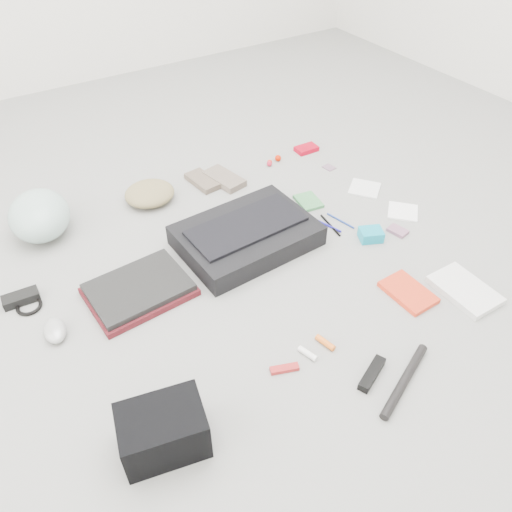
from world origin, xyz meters
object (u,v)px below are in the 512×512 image
bike_helmet (39,215)px  accordion_wallet (371,235)px  messenger_bag (247,235)px  laptop (138,287)px  book_red (408,292)px  camera_bag (163,431)px

bike_helmet → accordion_wallet: bearing=-22.0°
messenger_bag → laptop: (-0.45, -0.03, -0.01)m
laptop → book_red: laptop is taller
book_red → accordion_wallet: accordion_wallet is taller
laptop → bike_helmet: 0.55m
laptop → accordion_wallet: 0.90m
messenger_bag → accordion_wallet: bearing=-31.4°
camera_bag → accordion_wallet: (1.03, 0.36, -0.05)m
laptop → camera_bag: (-0.15, -0.55, 0.04)m
bike_helmet → book_red: size_ratio=1.58×
bike_helmet → camera_bag: 1.07m
camera_bag → book_red: size_ratio=1.20×
messenger_bag → laptop: messenger_bag is taller
camera_bag → bike_helmet: bearing=104.3°
camera_bag → accordion_wallet: 1.09m
camera_bag → book_red: camera_bag is taller
bike_helmet → book_red: (0.97, -1.01, -0.08)m
camera_bag → book_red: bearing=16.2°
laptop → bike_helmet: (-0.19, 0.52, 0.05)m
camera_bag → book_red: 0.94m
messenger_bag → camera_bag: camera_bag is taller
book_red → accordion_wallet: bearing=71.1°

